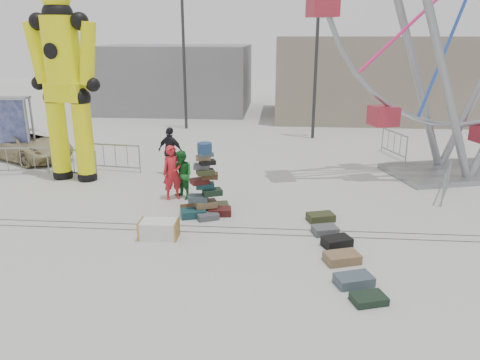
# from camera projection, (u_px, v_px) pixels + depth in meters

# --- Properties ---
(ground) EXTENTS (90.00, 90.00, 0.00)m
(ground) POSITION_uv_depth(u_px,v_px,m) (226.00, 243.00, 12.02)
(ground) COLOR #9E9E99
(ground) RESTS_ON ground
(track_line_near) EXTENTS (40.00, 0.04, 0.01)m
(track_line_near) POSITION_uv_depth(u_px,v_px,m) (229.00, 233.00, 12.59)
(track_line_near) COLOR #47443F
(track_line_near) RESTS_ON ground
(track_line_far) EXTENTS (40.00, 0.04, 0.01)m
(track_line_far) POSITION_uv_depth(u_px,v_px,m) (230.00, 227.00, 12.97)
(track_line_far) COLOR #47443F
(track_line_far) RESTS_ON ground
(building_right) EXTENTS (12.00, 8.00, 5.00)m
(building_right) POSITION_uv_depth(u_px,v_px,m) (371.00, 77.00, 29.72)
(building_right) COLOR gray
(building_right) RESTS_ON ground
(building_left) EXTENTS (10.00, 8.00, 4.40)m
(building_left) POSITION_uv_depth(u_px,v_px,m) (177.00, 78.00, 32.78)
(building_left) COLOR gray
(building_left) RESTS_ON ground
(lamp_post_right) EXTENTS (1.41, 0.25, 8.00)m
(lamp_post_right) POSITION_uv_depth(u_px,v_px,m) (319.00, 48.00, 22.79)
(lamp_post_right) COLOR #2D2D30
(lamp_post_right) RESTS_ON ground
(lamp_post_left) EXTENTS (1.41, 0.25, 8.00)m
(lamp_post_left) POSITION_uv_depth(u_px,v_px,m) (185.00, 47.00, 25.27)
(lamp_post_left) COLOR #2D2D30
(lamp_post_left) RESTS_ON ground
(suitcase_tower) EXTENTS (1.62, 1.41, 2.17)m
(suitcase_tower) POSITION_uv_depth(u_px,v_px,m) (205.00, 194.00, 13.79)
(suitcase_tower) COLOR #163D43
(suitcase_tower) RESTS_ON ground
(crash_test_dummy) EXTENTS (2.78, 1.22, 6.97)m
(crash_test_dummy) POSITION_uv_depth(u_px,v_px,m) (65.00, 78.00, 16.22)
(crash_test_dummy) COLOR black
(crash_test_dummy) RESTS_ON ground
(steamer_trunk) EXTENTS (1.01, 0.60, 0.47)m
(steamer_trunk) POSITION_uv_depth(u_px,v_px,m) (159.00, 229.00, 12.26)
(steamer_trunk) COLOR silver
(steamer_trunk) RESTS_ON ground
(row_case_0) EXTENTS (0.86, 0.68, 0.22)m
(row_case_0) POSITION_uv_depth(u_px,v_px,m) (321.00, 217.00, 13.42)
(row_case_0) COLOR #30361B
(row_case_0) RESTS_ON ground
(row_case_1) EXTENTS (0.76, 0.65, 0.21)m
(row_case_1) POSITION_uv_depth(u_px,v_px,m) (325.00, 230.00, 12.54)
(row_case_1) COLOR #4F5155
(row_case_1) RESTS_ON ground
(row_case_2) EXTENTS (0.84, 0.72, 0.25)m
(row_case_2) POSITION_uv_depth(u_px,v_px,m) (337.00, 242.00, 11.78)
(row_case_2) COLOR black
(row_case_2) RESTS_ON ground
(row_case_3) EXTENTS (0.93, 0.75, 0.22)m
(row_case_3) POSITION_uv_depth(u_px,v_px,m) (342.00, 258.00, 10.97)
(row_case_3) COLOR brown
(row_case_3) RESTS_ON ground
(row_case_4) EXTENTS (0.90, 0.72, 0.22)m
(row_case_4) POSITION_uv_depth(u_px,v_px,m) (354.00, 280.00, 9.98)
(row_case_4) COLOR #3F505A
(row_case_4) RESTS_ON ground
(row_case_5) EXTENTS (0.78, 0.65, 0.16)m
(row_case_5) POSITION_uv_depth(u_px,v_px,m) (369.00, 299.00, 9.33)
(row_case_5) COLOR black
(row_case_5) RESTS_ON ground
(barricade_dummy_a) EXTENTS (1.99, 0.40, 1.10)m
(barricade_dummy_a) POSITION_uv_depth(u_px,v_px,m) (21.00, 161.00, 17.68)
(barricade_dummy_a) COLOR gray
(barricade_dummy_a) RESTS_ON ground
(barricade_dummy_b) EXTENTS (1.96, 0.63, 1.10)m
(barricade_dummy_b) POSITION_uv_depth(u_px,v_px,m) (74.00, 163.00, 17.36)
(barricade_dummy_b) COLOR gray
(barricade_dummy_b) RESTS_ON ground
(barricade_dummy_c) EXTENTS (2.00, 0.36, 1.10)m
(barricade_dummy_c) POSITION_uv_depth(u_px,v_px,m) (116.00, 157.00, 18.15)
(barricade_dummy_c) COLOR gray
(barricade_dummy_c) RESTS_ON ground
(barricade_wheel_front) EXTENTS (0.89, 1.87, 1.10)m
(barricade_wheel_front) POSITION_uv_depth(u_px,v_px,m) (447.00, 181.00, 15.21)
(barricade_wheel_front) COLOR gray
(barricade_wheel_front) RESTS_ON ground
(barricade_wheel_back) EXTENTS (0.70, 1.94, 1.10)m
(barricade_wheel_back) POSITION_uv_depth(u_px,v_px,m) (394.00, 144.00, 20.40)
(barricade_wheel_back) COLOR gray
(barricade_wheel_back) RESTS_ON ground
(pedestrian_red) EXTENTS (0.77, 0.67, 1.77)m
(pedestrian_red) POSITION_uv_depth(u_px,v_px,m) (173.00, 173.00, 14.97)
(pedestrian_red) COLOR red
(pedestrian_red) RESTS_ON ground
(pedestrian_green) EXTENTS (0.98, 0.96, 1.59)m
(pedestrian_green) POSITION_uv_depth(u_px,v_px,m) (182.00, 175.00, 15.04)
(pedestrian_green) COLOR #1A6924
(pedestrian_green) RESTS_ON ground
(pedestrian_black) EXTENTS (1.16, 0.80, 1.82)m
(pedestrian_black) POSITION_uv_depth(u_px,v_px,m) (171.00, 151.00, 17.61)
(pedestrian_black) COLOR black
(pedestrian_black) RESTS_ON ground
(parked_suv) EXTENTS (4.96, 3.88, 1.25)m
(parked_suv) POSITION_uv_depth(u_px,v_px,m) (26.00, 145.00, 19.94)
(parked_suv) COLOR tan
(parked_suv) RESTS_ON ground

